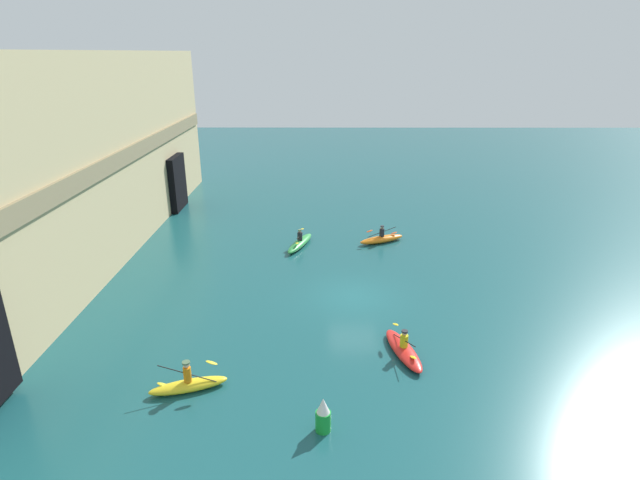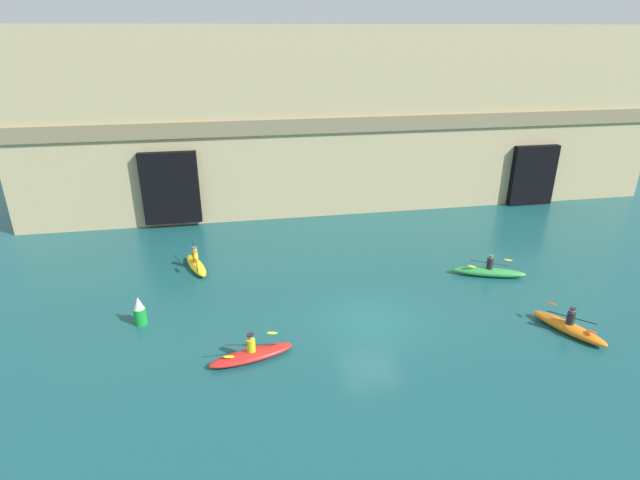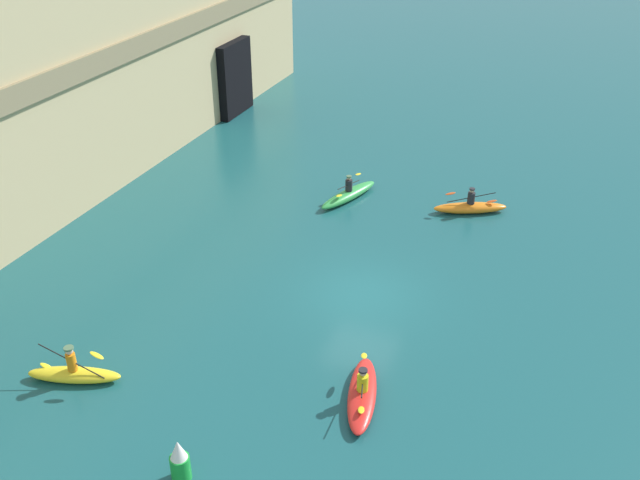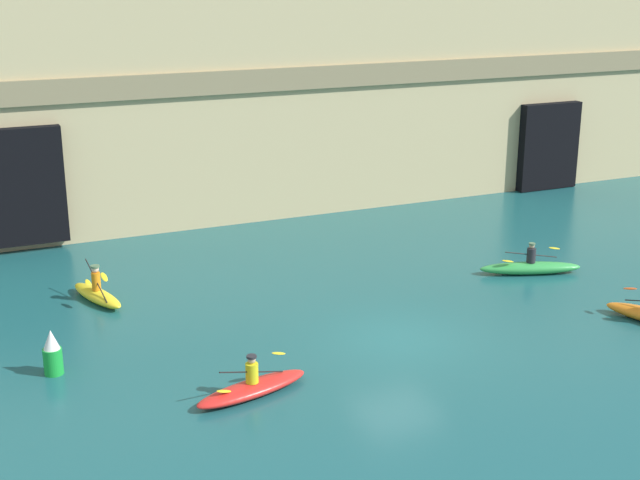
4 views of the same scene
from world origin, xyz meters
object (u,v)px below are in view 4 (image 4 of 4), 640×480
Objects in this scene: kayak_green at (530,267)px; kayak_yellow at (97,294)px; kayak_red at (252,387)px; marker_buoy at (52,354)px.

kayak_yellow is (-14.39, 3.47, 0.01)m from kayak_green.
kayak_green is (12.02, 4.72, 0.03)m from kayak_red.
marker_buoy is (-4.41, 3.29, 0.36)m from kayak_red.
marker_buoy is at bearing -155.25° from kayak_green.
marker_buoy is at bearing -40.66° from kayak_yellow.
marker_buoy reaches higher than kayak_yellow.
marker_buoy is (-16.43, -1.43, 0.33)m from kayak_green.
kayak_green reaches higher than kayak_red.
kayak_yellow is 5.32m from marker_buoy.
kayak_red is 1.16× the size of kayak_yellow.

